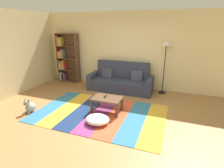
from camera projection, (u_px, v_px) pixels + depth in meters
ground_plane at (104, 116)px, 4.56m from camera, size 14.00×14.00×0.00m
back_wall at (131, 51)px, 6.41m from camera, size 6.80×0.10×2.70m
left_wall at (18, 53)px, 5.92m from camera, size 0.10×5.50×2.70m
rug at (100, 113)px, 4.72m from camera, size 3.36×2.15×0.01m
couch at (121, 81)px, 6.32m from camera, size 2.26×0.80×1.00m
bookshelf at (66, 59)px, 7.19m from camera, size 0.90×0.28×1.93m
coffee_table at (107, 100)px, 4.70m from camera, size 0.78×0.52×0.40m
pouf at (98, 120)px, 4.21m from camera, size 0.57×0.50×0.18m
dog at (30, 107)px, 4.74m from camera, size 0.22×0.35×0.40m
standing_lamp at (166, 50)px, 5.70m from camera, size 0.32×0.32×1.76m
tv_remote at (105, 97)px, 4.74m from camera, size 0.05×0.15×0.02m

